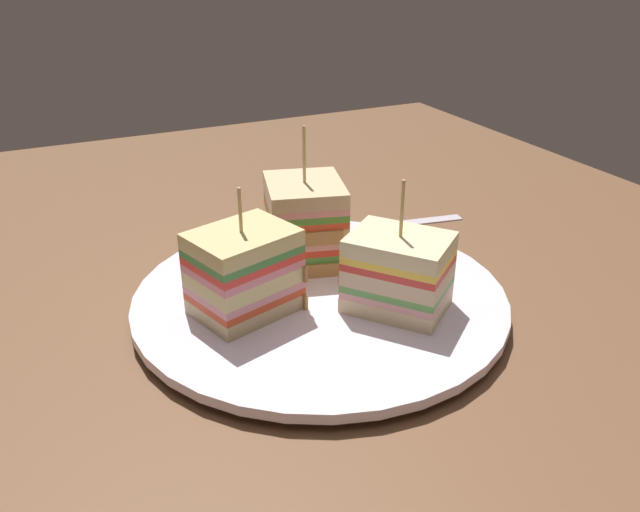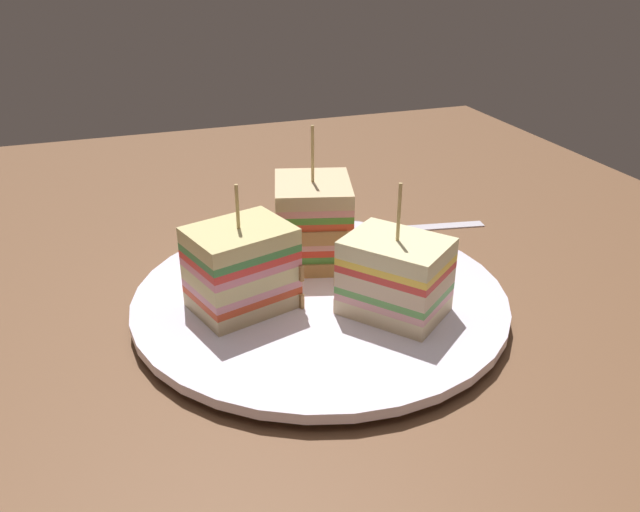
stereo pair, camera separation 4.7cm
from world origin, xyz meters
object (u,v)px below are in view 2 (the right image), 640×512
object	(u,v)px
spoon	(372,228)
plate	(320,299)
sandwich_wedge_2	(243,270)
sandwich_wedge_0	(395,277)
sandwich_wedge_1	(313,221)

from	to	relation	value
spoon	plate	bearing A→B (deg)	61.58
sandwich_wedge_2	spoon	xyz separation A→B (cm)	(11.82, -14.86, -3.90)
sandwich_wedge_0	sandwich_wedge_1	world-z (taller)	sandwich_wedge_1
plate	sandwich_wedge_0	distance (cm)	6.59
sandwich_wedge_1	sandwich_wedge_2	world-z (taller)	sandwich_wedge_1
plate	sandwich_wedge_2	xyz separation A→B (cm)	(-0.33, 5.73, 3.51)
plate	sandwich_wedge_0	bearing A→B (deg)	-136.64
sandwich_wedge_2	spoon	distance (cm)	19.38
sandwich_wedge_0	sandwich_wedge_1	distance (cm)	10.10
sandwich_wedge_0	sandwich_wedge_1	xyz separation A→B (cm)	(9.75, 2.58, 0.53)
sandwich_wedge_0	spoon	xyz separation A→B (cm)	(15.66, -5.19, -3.64)
sandwich_wedge_1	sandwich_wedge_2	size ratio (longest dim) A/B	1.20
sandwich_wedge_0	sandwich_wedge_1	bearing A→B (deg)	-23.47
plate	sandwich_wedge_0	size ratio (longest dim) A/B	2.88
plate	sandwich_wedge_1	world-z (taller)	sandwich_wedge_1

